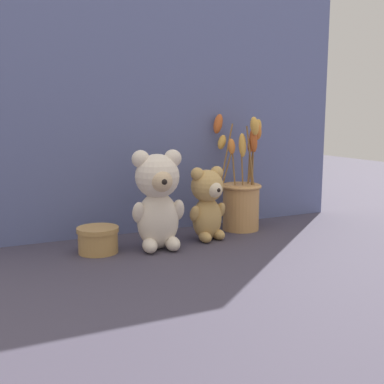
{
  "coord_description": "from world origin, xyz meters",
  "views": [
    {
      "loc": [
        -0.51,
        -1.05,
        0.32
      ],
      "look_at": [
        0.0,
        0.02,
        0.13
      ],
      "focal_mm": 45.0,
      "sensor_mm": 36.0,
      "label": 1
    }
  ],
  "objects_px": {
    "flower_vase": "(241,196)",
    "decorative_tin_tall": "(98,240)",
    "teddy_bear_medium": "(208,202)",
    "teddy_bear_large": "(158,198)"
  },
  "relations": [
    {
      "from": "decorative_tin_tall",
      "to": "teddy_bear_large",
      "type": "bearing_deg",
      "value": -12.2
    },
    {
      "from": "teddy_bear_large",
      "to": "decorative_tin_tall",
      "type": "bearing_deg",
      "value": 167.8
    },
    {
      "from": "teddy_bear_large",
      "to": "teddy_bear_medium",
      "type": "bearing_deg",
      "value": 10.11
    },
    {
      "from": "flower_vase",
      "to": "teddy_bear_large",
      "type": "bearing_deg",
      "value": -163.36
    },
    {
      "from": "teddy_bear_large",
      "to": "teddy_bear_medium",
      "type": "relative_size",
      "value": 1.26
    },
    {
      "from": "teddy_bear_medium",
      "to": "decorative_tin_tall",
      "type": "distance_m",
      "value": 0.29
    },
    {
      "from": "flower_vase",
      "to": "decorative_tin_tall",
      "type": "xyz_separation_m",
      "value": [
        -0.42,
        -0.05,
        -0.06
      ]
    },
    {
      "from": "flower_vase",
      "to": "teddy_bear_medium",
      "type": "bearing_deg",
      "value": -156.72
    },
    {
      "from": "teddy_bear_medium",
      "to": "flower_vase",
      "type": "relative_size",
      "value": 0.58
    },
    {
      "from": "teddy_bear_large",
      "to": "decorative_tin_tall",
      "type": "relative_size",
      "value": 2.44
    }
  ]
}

